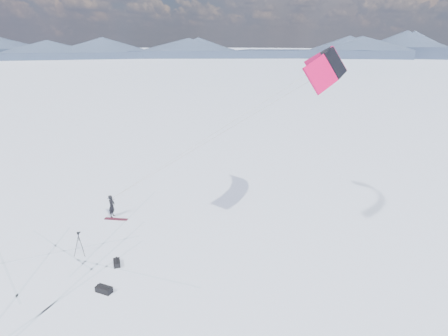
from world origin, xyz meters
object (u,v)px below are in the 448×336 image
Objects in this scene: snowboard at (116,219)px; tripod at (79,240)px; snowkiter at (113,216)px; gear_bag_b at (117,263)px; gear_bag_a at (104,289)px.

tripod reaches higher than snowboard.
snowkiter is 2.07× the size of gear_bag_b.
gear_bag_b reaches higher than snowboard.
tripod is (2.35, -4.41, 0.93)m from snowkiter.
snowboard is at bearing 177.61° from gear_bag_b.
gear_bag_a is at bearing -21.82° from tripod.
tripod is at bearing 148.47° from gear_bag_a.
snowkiter reaches higher than gear_bag_a.
tripod is at bearing -91.57° from snowboard.
tripod is 4.19m from gear_bag_a.
tripod is at bearing -176.62° from snowkiter.
gear_bag_a is (3.80, -1.58, -0.77)m from tripod.
snowkiter is at bearing 118.71° from tripod.
gear_bag_a is at bearing -17.84° from gear_bag_b.
gear_bag_b is (4.33, -3.84, 0.12)m from snowboard.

